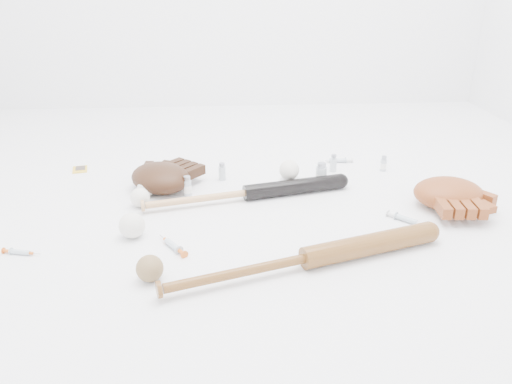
{
  "coord_description": "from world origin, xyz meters",
  "views": [
    {
      "loc": [
        -0.09,
        -1.58,
        0.77
      ],
      "look_at": [
        0.02,
        0.01,
        0.06
      ],
      "focal_mm": 35.0,
      "sensor_mm": 36.0,
      "label": 1
    }
  ],
  "objects": [
    {
      "name": "bat_dark",
      "position": [
        -0.01,
        0.08,
        0.03
      ],
      "size": [
        0.79,
        0.24,
        0.06
      ],
      "primitive_type": null,
      "rotation": [
        0.0,
        0.0,
        0.23
      ],
      "color": "black",
      "rests_on": "ground"
    },
    {
      "name": "baseball_mid",
      "position": [
        -0.38,
        -0.17,
        0.04
      ],
      "size": [
        0.08,
        0.08,
        0.08
      ],
      "primitive_type": "sphere",
      "color": "silver",
      "rests_on": "ground"
    },
    {
      "name": "baseball_upper",
      "position": [
        -0.38,
        0.14,
        0.03
      ],
      "size": [
        0.07,
        0.07,
        0.07
      ],
      "primitive_type": "sphere",
      "color": "silver",
      "rests_on": "ground"
    },
    {
      "name": "vial_4",
      "position": [
        -0.23,
        0.14,
        0.04
      ],
      "size": [
        0.03,
        0.03,
        0.08
      ],
      "primitive_type": "cylinder",
      "color": "#B2BCC3",
      "rests_on": "ground"
    },
    {
      "name": "glove_dark",
      "position": [
        -0.33,
        0.2,
        0.05
      ],
      "size": [
        0.41,
        0.41,
        0.1
      ],
      "primitive_type": null,
      "rotation": [
        0.0,
        0.0,
        -0.73
      ],
      "color": "black",
      "rests_on": "ground"
    },
    {
      "name": "syringe_1",
      "position": [
        -0.25,
        -0.25,
        0.01
      ],
      "size": [
        0.12,
        0.15,
        0.02
      ],
      "primitive_type": null,
      "rotation": [
        0.0,
        0.0,
        2.17
      ],
      "color": "#ADBCC6",
      "rests_on": "ground"
    },
    {
      "name": "glove_tan",
      "position": [
        0.7,
        -0.02,
        0.05
      ],
      "size": [
        0.31,
        0.31,
        0.1
      ],
      "primitive_type": null,
      "rotation": [
        0.0,
        0.0,
        3.06
      ],
      "color": "brown",
      "rests_on": "ground"
    },
    {
      "name": "syringe_3",
      "position": [
        0.51,
        -0.13,
        0.01
      ],
      "size": [
        0.14,
        0.14,
        0.02
      ],
      "primitive_type": null,
      "rotation": [
        0.0,
        0.0,
        -0.8
      ],
      "color": "#ADBCC6",
      "rests_on": "ground"
    },
    {
      "name": "vial_3",
      "position": [
        0.28,
        0.18,
        0.05
      ],
      "size": [
        0.04,
        0.04,
        0.1
      ],
      "primitive_type": "cylinder",
      "color": "#B2BCC3",
      "rests_on": "ground"
    },
    {
      "name": "vial_2",
      "position": [
        -0.1,
        0.28,
        0.04
      ],
      "size": [
        0.03,
        0.03,
        0.07
      ],
      "primitive_type": "cylinder",
      "color": "#B2BCC3",
      "rests_on": "ground"
    },
    {
      "name": "baseball_aged",
      "position": [
        -0.3,
        -0.42,
        0.04
      ],
      "size": [
        0.07,
        0.07,
        0.07
      ],
      "primitive_type": "sphere",
      "color": "brown",
      "rests_on": "ground"
    },
    {
      "name": "syringe_2",
      "position": [
        0.16,
        0.24,
        0.01
      ],
      "size": [
        0.07,
        0.15,
        0.02
      ],
      "primitive_type": null,
      "rotation": [
        0.0,
        0.0,
        1.23
      ],
      "color": "#ADBCC6",
      "rests_on": "ground"
    },
    {
      "name": "baseball_on_pedestal",
      "position": [
        0.16,
        0.17,
        0.08
      ],
      "size": [
        0.08,
        0.08,
        0.08
      ],
      "primitive_type": "sphere",
      "color": "silver",
      "rests_on": "pedestal"
    },
    {
      "name": "vial_1",
      "position": [
        0.58,
        0.34,
        0.03
      ],
      "size": [
        0.03,
        0.03,
        0.07
      ],
      "primitive_type": "cylinder",
      "color": "#B2BCC3",
      "rests_on": "ground"
    },
    {
      "name": "trading_card",
      "position": [
        -0.7,
        0.43,
        0.0
      ],
      "size": [
        0.07,
        0.09,
        0.0
      ],
      "primitive_type": "cube",
      "rotation": [
        0.0,
        0.0,
        0.21
      ],
      "color": "gold",
      "rests_on": "ground"
    },
    {
      "name": "syringe_4",
      "position": [
        0.41,
        0.45,
        0.01
      ],
      "size": [
        0.16,
        0.03,
        0.02
      ],
      "primitive_type": null,
      "rotation": [
        0.0,
        0.0,
        3.1
      ],
      "color": "#ADBCC6",
      "rests_on": "ground"
    },
    {
      "name": "vial_0",
      "position": [
        0.37,
        0.34,
        0.04
      ],
      "size": [
        0.03,
        0.03,
        0.07
      ],
      "primitive_type": "cylinder",
      "color": "#B2BCC3",
      "rests_on": "ground"
    },
    {
      "name": "baseball_left",
      "position": [
        -0.39,
        0.05,
        0.03
      ],
      "size": [
        0.07,
        0.07,
        0.07
      ],
      "primitive_type": "sphere",
      "color": "silver",
      "rests_on": "ground"
    },
    {
      "name": "bat_wood",
      "position": [
        0.13,
        -0.39,
        0.03
      ],
      "size": [
        0.87,
        0.33,
        0.07
      ],
      "primitive_type": null,
      "rotation": [
        0.0,
        0.0,
        0.3
      ],
      "color": "brown",
      "rests_on": "ground"
    },
    {
      "name": "syringe_0",
      "position": [
        -0.7,
        -0.26,
        0.01
      ],
      "size": [
        0.13,
        0.05,
        0.02
      ],
      "primitive_type": null,
      "rotation": [
        0.0,
        0.0,
        -0.23
      ],
      "color": "#ADBCC6",
      "rests_on": "ground"
    },
    {
      "name": "pedestal",
      "position": [
        0.16,
        0.17,
        0.02
      ],
      "size": [
        0.09,
        0.09,
        0.04
      ],
      "primitive_type": "cube",
      "rotation": [
        0.0,
        0.0,
        -0.35
      ],
      "color": "white",
      "rests_on": "ground"
    }
  ]
}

